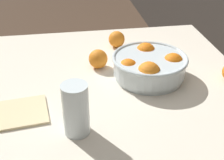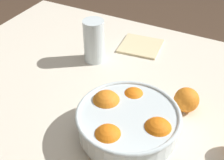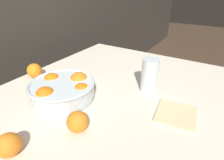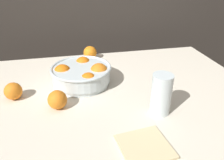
{
  "view_description": "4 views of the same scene",
  "coord_description": "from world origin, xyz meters",
  "px_view_note": "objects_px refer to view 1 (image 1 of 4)",
  "views": [
    {
      "loc": [
        0.82,
        -0.16,
        1.3
      ],
      "look_at": [
        -0.0,
        -0.03,
        0.8
      ],
      "focal_mm": 50.0,
      "sensor_mm": 36.0,
      "label": 1
    },
    {
      "loc": [
        -0.37,
        0.66,
        1.35
      ],
      "look_at": [
        -0.03,
        0.02,
        0.78
      ],
      "focal_mm": 50.0,
      "sensor_mm": 36.0,
      "label": 2
    },
    {
      "loc": [
        -0.56,
        -0.37,
        1.15
      ],
      "look_at": [
        -0.02,
        -0.04,
        0.8
      ],
      "focal_mm": 28.0,
      "sensor_mm": 36.0,
      "label": 3
    },
    {
      "loc": [
        -0.18,
        -0.76,
        1.21
      ],
      "look_at": [
        -0.02,
        0.01,
        0.78
      ],
      "focal_mm": 35.0,
      "sensor_mm": 36.0,
      "label": 4
    }
  ],
  "objects_px": {
    "juice_glass": "(76,111)",
    "orange_loose_front": "(98,59)",
    "orange_loose_aside": "(117,39)",
    "fruit_bowl": "(149,66)"
  },
  "relations": [
    {
      "from": "fruit_bowl",
      "to": "juice_glass",
      "type": "relative_size",
      "value": 1.75
    },
    {
      "from": "fruit_bowl",
      "to": "orange_loose_aside",
      "type": "height_order",
      "value": "fruit_bowl"
    },
    {
      "from": "juice_glass",
      "to": "orange_loose_front",
      "type": "distance_m",
      "value": 0.39
    },
    {
      "from": "orange_loose_aside",
      "to": "juice_glass",
      "type": "bearing_deg",
      "value": -20.94
    },
    {
      "from": "orange_loose_front",
      "to": "fruit_bowl",
      "type": "bearing_deg",
      "value": 58.0
    },
    {
      "from": "juice_glass",
      "to": "orange_loose_aside",
      "type": "bearing_deg",
      "value": 159.06
    },
    {
      "from": "orange_loose_front",
      "to": "orange_loose_aside",
      "type": "bearing_deg",
      "value": 149.64
    },
    {
      "from": "juice_glass",
      "to": "orange_loose_front",
      "type": "height_order",
      "value": "juice_glass"
    },
    {
      "from": "fruit_bowl",
      "to": "juice_glass",
      "type": "bearing_deg",
      "value": -46.94
    },
    {
      "from": "juice_glass",
      "to": "orange_loose_front",
      "type": "xyz_separation_m",
      "value": [
        -0.37,
        0.11,
        -0.04
      ]
    }
  ]
}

